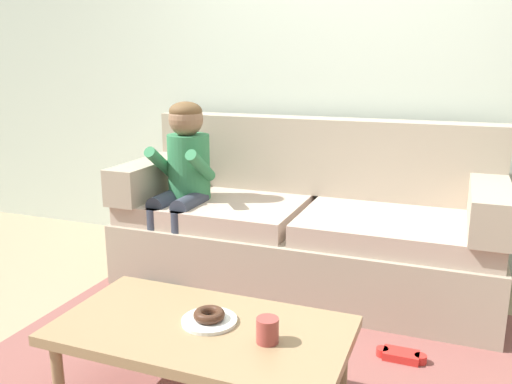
# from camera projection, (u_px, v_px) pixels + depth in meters

# --- Properties ---
(ground) EXTENTS (10.00, 10.00, 0.00)m
(ground) POSITION_uv_depth(u_px,v_px,m) (285.00, 353.00, 2.48)
(ground) COLOR #9E896B
(wall_back) EXTENTS (8.00, 0.10, 2.80)m
(wall_back) POSITION_uv_depth(u_px,v_px,m) (355.00, 51.00, 3.41)
(wall_back) COLOR beige
(wall_back) RESTS_ON ground
(area_rug) EXTENTS (2.63, 2.05, 0.01)m
(area_rug) POSITION_uv_depth(u_px,v_px,m) (267.00, 381.00, 2.26)
(area_rug) COLOR brown
(area_rug) RESTS_ON ground
(couch) EXTENTS (2.21, 0.90, 0.99)m
(couch) POSITION_uv_depth(u_px,v_px,m) (306.00, 227.00, 3.22)
(couch) COLOR tan
(couch) RESTS_ON ground
(coffee_table) EXTENTS (1.09, 0.58, 0.38)m
(coffee_table) POSITION_uv_depth(u_px,v_px,m) (202.00, 335.00, 1.97)
(coffee_table) COLOR #937551
(coffee_table) RESTS_ON ground
(person_child) EXTENTS (0.34, 0.58, 1.10)m
(person_child) POSITION_uv_depth(u_px,v_px,m) (183.00, 174.00, 3.21)
(person_child) COLOR #337A4C
(person_child) RESTS_ON ground
(plate) EXTENTS (0.21, 0.21, 0.01)m
(plate) POSITION_uv_depth(u_px,v_px,m) (209.00, 321.00, 1.99)
(plate) COLOR white
(plate) RESTS_ON coffee_table
(donut) EXTENTS (0.16, 0.16, 0.04)m
(donut) POSITION_uv_depth(u_px,v_px,m) (209.00, 315.00, 1.98)
(donut) COLOR #422619
(donut) RESTS_ON plate
(mug) EXTENTS (0.08, 0.08, 0.09)m
(mug) POSITION_uv_depth(u_px,v_px,m) (267.00, 330.00, 1.84)
(mug) COLOR #993D38
(mug) RESTS_ON coffee_table
(toy_controller) EXTENTS (0.23, 0.09, 0.05)m
(toy_controller) POSITION_uv_depth(u_px,v_px,m) (401.00, 356.00, 2.41)
(toy_controller) COLOR red
(toy_controller) RESTS_ON ground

